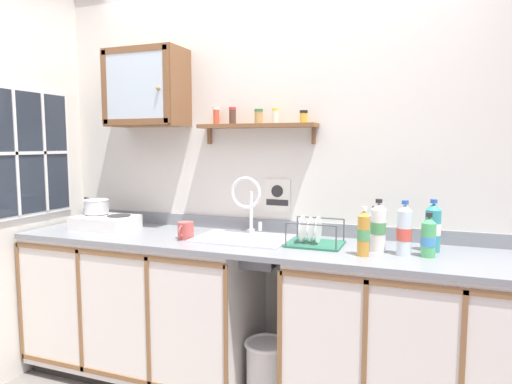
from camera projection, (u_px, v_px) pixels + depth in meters
name	position (u px, v px, depth m)	size (l,w,h in m)	color
back_wall	(275.00, 171.00, 2.86)	(3.63, 0.07, 2.62)	silver
lower_cabinet_run	(145.00, 305.00, 2.92)	(1.47, 0.63, 0.90)	black
lower_cabinet_run_right	(413.00, 345.00, 2.34)	(1.27, 0.63, 0.90)	black
countertop	(256.00, 244.00, 2.59)	(2.99, 0.65, 0.03)	gray
backsplash	(273.00, 226.00, 2.87)	(2.99, 0.02, 0.08)	gray
sink	(243.00, 241.00, 2.66)	(0.54, 0.42, 0.49)	silver
hot_plate_stove	(106.00, 222.00, 2.98)	(0.38, 0.29, 0.09)	silver
saucepan	(96.00, 206.00, 3.03)	(0.30, 0.23, 0.10)	silver
bottle_juice_amber_0	(363.00, 233.00, 2.25)	(0.06, 0.06, 0.25)	gold
bottle_water_clear_1	(404.00, 231.00, 2.26)	(0.08, 0.08, 0.28)	silver
bottle_opaque_white_2	(378.00, 227.00, 2.35)	(0.08, 0.08, 0.27)	white
bottle_detergent_teal_3	(433.00, 227.00, 2.34)	(0.08, 0.08, 0.27)	teal
bottle_soda_green_4	(428.00, 237.00, 2.23)	(0.07, 0.07, 0.22)	#4CB266
bottle_water_blue_5	(374.00, 229.00, 2.46)	(0.07, 0.07, 0.22)	#8CB7E0
dish_rack	(314.00, 238.00, 2.50)	(0.30, 0.25, 0.16)	#26664C
mug	(186.00, 230.00, 2.66)	(0.10, 0.14, 0.10)	#B24C47
wall_cabinet	(147.00, 88.00, 2.95)	(0.51, 0.30, 0.50)	brown
spice_shelf	(256.00, 124.00, 2.78)	(0.76, 0.14, 0.23)	brown
warning_sign	(277.00, 195.00, 2.84)	(0.17, 0.01, 0.21)	silver
window	(29.00, 153.00, 2.92)	(0.03, 0.67, 0.82)	#262D38
trash_bin	(267.00, 373.00, 2.55)	(0.25, 0.25, 0.39)	silver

